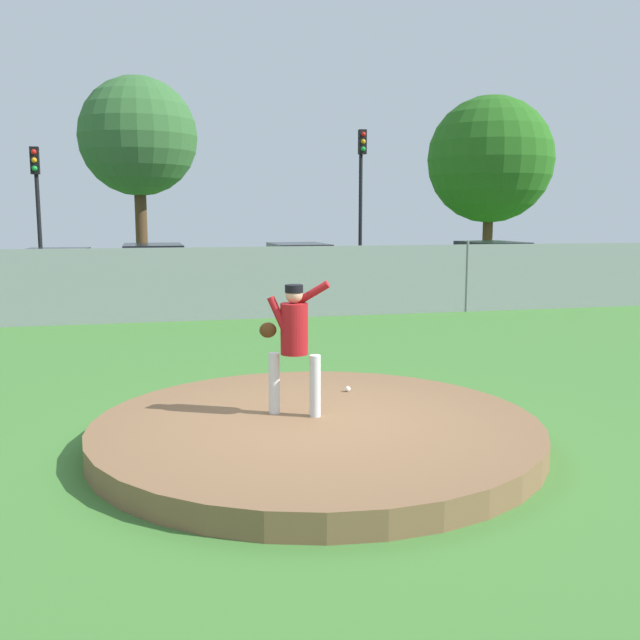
{
  "coord_description": "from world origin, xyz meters",
  "views": [
    {
      "loc": [
        -1.8,
        -7.72,
        2.62
      ],
      "look_at": [
        0.59,
        2.29,
        1.09
      ],
      "focal_mm": 39.98,
      "sensor_mm": 36.0,
      "label": 1
    }
  ],
  "objects_px": {
    "pitcher_youth": "(293,336)",
    "traffic_cone_orange": "(235,298)",
    "parked_car_slate": "(154,275)",
    "traffic_light_far": "(361,181)",
    "baseball": "(348,389)",
    "parked_car_navy": "(492,269)",
    "traffic_light_near": "(37,193)",
    "parked_car_red": "(299,271)",
    "parked_car_white": "(56,277)"
  },
  "relations": [
    {
      "from": "pitcher_youth",
      "to": "traffic_cone_orange",
      "type": "height_order",
      "value": "pitcher_youth"
    },
    {
      "from": "parked_car_slate",
      "to": "traffic_light_far",
      "type": "relative_size",
      "value": 0.77
    },
    {
      "from": "baseball",
      "to": "parked_car_slate",
      "type": "height_order",
      "value": "parked_car_slate"
    },
    {
      "from": "baseball",
      "to": "traffic_light_far",
      "type": "bearing_deg",
      "value": 72.84
    },
    {
      "from": "pitcher_youth",
      "to": "traffic_light_far",
      "type": "distance_m",
      "value": 19.63
    },
    {
      "from": "pitcher_youth",
      "to": "traffic_light_far",
      "type": "xyz_separation_m",
      "value": [
        6.31,
        18.39,
        2.64
      ]
    },
    {
      "from": "parked_car_navy",
      "to": "traffic_light_far",
      "type": "distance_m",
      "value": 6.38
    },
    {
      "from": "baseball",
      "to": "parked_car_navy",
      "type": "xyz_separation_m",
      "value": [
        8.57,
        12.86,
        0.5
      ]
    },
    {
      "from": "traffic_cone_orange",
      "to": "traffic_light_near",
      "type": "relative_size",
      "value": 0.11
    },
    {
      "from": "parked_car_red",
      "to": "traffic_cone_orange",
      "type": "height_order",
      "value": "parked_car_red"
    },
    {
      "from": "baseball",
      "to": "parked_car_navy",
      "type": "relative_size",
      "value": 0.02
    },
    {
      "from": "parked_car_white",
      "to": "parked_car_slate",
      "type": "bearing_deg",
      "value": -6.21
    },
    {
      "from": "parked_car_red",
      "to": "parked_car_white",
      "type": "relative_size",
      "value": 1.06
    },
    {
      "from": "pitcher_youth",
      "to": "parked_car_white",
      "type": "height_order",
      "value": "pitcher_youth"
    },
    {
      "from": "pitcher_youth",
      "to": "parked_car_slate",
      "type": "relative_size",
      "value": 0.36
    },
    {
      "from": "parked_car_navy",
      "to": "traffic_light_far",
      "type": "relative_size",
      "value": 0.74
    },
    {
      "from": "traffic_light_near",
      "to": "traffic_light_far",
      "type": "xyz_separation_m",
      "value": [
        11.55,
        0.44,
        0.56
      ]
    },
    {
      "from": "baseball",
      "to": "traffic_cone_orange",
      "type": "distance_m",
      "value": 11.23
    },
    {
      "from": "parked_car_slate",
      "to": "traffic_cone_orange",
      "type": "relative_size",
      "value": 8.09
    },
    {
      "from": "parked_car_slate",
      "to": "traffic_light_far",
      "type": "height_order",
      "value": "traffic_light_far"
    },
    {
      "from": "parked_car_red",
      "to": "parked_car_slate",
      "type": "distance_m",
      "value": 4.61
    },
    {
      "from": "traffic_light_near",
      "to": "traffic_cone_orange",
      "type": "bearing_deg",
      "value": -44.25
    },
    {
      "from": "traffic_cone_orange",
      "to": "parked_car_red",
      "type": "bearing_deg",
      "value": 44.8
    },
    {
      "from": "parked_car_slate",
      "to": "traffic_light_near",
      "type": "relative_size",
      "value": 0.92
    },
    {
      "from": "parked_car_white",
      "to": "traffic_cone_orange",
      "type": "bearing_deg",
      "value": -21.66
    },
    {
      "from": "parked_car_red",
      "to": "traffic_light_far",
      "type": "xyz_separation_m",
      "value": [
        3.25,
        3.92,
        3.07
      ]
    },
    {
      "from": "traffic_cone_orange",
      "to": "parked_car_white",
      "type": "bearing_deg",
      "value": 158.34
    },
    {
      "from": "parked_car_white",
      "to": "traffic_cone_orange",
      "type": "relative_size",
      "value": 7.77
    },
    {
      "from": "baseball",
      "to": "traffic_light_far",
      "type": "distance_m",
      "value": 18.63
    },
    {
      "from": "traffic_light_near",
      "to": "traffic_light_far",
      "type": "distance_m",
      "value": 11.57
    },
    {
      "from": "parked_car_navy",
      "to": "traffic_cone_orange",
      "type": "height_order",
      "value": "parked_car_navy"
    },
    {
      "from": "parked_car_navy",
      "to": "traffic_light_far",
      "type": "bearing_deg",
      "value": 124.56
    },
    {
      "from": "parked_car_red",
      "to": "traffic_cone_orange",
      "type": "xyz_separation_m",
      "value": [
        -2.34,
        -2.33,
        -0.54
      ]
    },
    {
      "from": "traffic_light_far",
      "to": "parked_car_navy",
      "type": "bearing_deg",
      "value": -55.44
    },
    {
      "from": "parked_car_white",
      "to": "traffic_cone_orange",
      "type": "height_order",
      "value": "parked_car_white"
    },
    {
      "from": "baseball",
      "to": "parked_car_slate",
      "type": "relative_size",
      "value": 0.02
    },
    {
      "from": "traffic_light_far",
      "to": "parked_car_red",
      "type": "bearing_deg",
      "value": -129.69
    },
    {
      "from": "parked_car_red",
      "to": "parked_car_slate",
      "type": "height_order",
      "value": "parked_car_slate"
    },
    {
      "from": "traffic_cone_orange",
      "to": "traffic_light_near",
      "type": "bearing_deg",
      "value": 135.75
    },
    {
      "from": "parked_car_red",
      "to": "traffic_light_near",
      "type": "relative_size",
      "value": 0.93
    },
    {
      "from": "parked_car_navy",
      "to": "parked_car_red",
      "type": "height_order",
      "value": "parked_car_navy"
    },
    {
      "from": "traffic_cone_orange",
      "to": "traffic_light_far",
      "type": "distance_m",
      "value": 9.12
    },
    {
      "from": "parked_car_slate",
      "to": "traffic_light_near",
      "type": "distance_m",
      "value": 6.08
    },
    {
      "from": "traffic_light_near",
      "to": "parked_car_red",
      "type": "bearing_deg",
      "value": -22.73
    },
    {
      "from": "parked_car_white",
      "to": "traffic_light_far",
      "type": "distance_m",
      "value": 11.86
    },
    {
      "from": "traffic_light_near",
      "to": "traffic_light_far",
      "type": "bearing_deg",
      "value": 2.17
    },
    {
      "from": "traffic_light_far",
      "to": "parked_car_slate",
      "type": "bearing_deg",
      "value": -149.81
    },
    {
      "from": "traffic_cone_orange",
      "to": "parked_car_slate",
      "type": "bearing_deg",
      "value": 142.65
    },
    {
      "from": "parked_car_red",
      "to": "parked_car_white",
      "type": "distance_m",
      "value": 7.39
    },
    {
      "from": "traffic_light_far",
      "to": "traffic_light_near",
      "type": "bearing_deg",
      "value": -177.83
    }
  ]
}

